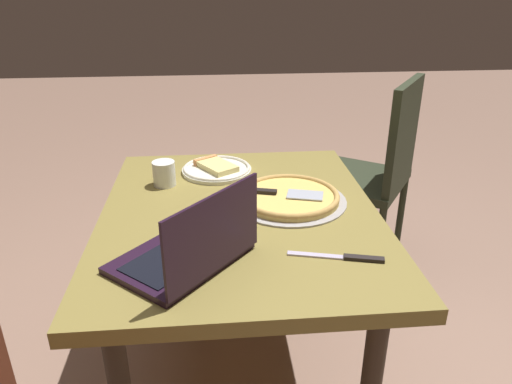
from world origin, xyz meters
TOP-DOWN VIEW (x-y plane):
  - ground_plane at (0.00, 0.00)m, footprint 12.00×12.00m
  - dining_table at (0.00, 0.00)m, footprint 1.06×0.86m
  - laptop at (-0.30, 0.14)m, footprint 0.41×0.40m
  - pizza_plate at (0.33, 0.07)m, footprint 0.26×0.26m
  - pizza_tray at (0.05, -0.16)m, footprint 0.37×0.37m
  - table_knife at (-0.30, -0.26)m, footprint 0.08×0.25m
  - drink_cup at (0.23, 0.25)m, footprint 0.08×0.08m
  - chair_far at (0.70, -0.68)m, footprint 0.61×0.61m

SIDE VIEW (x-z plane):
  - ground_plane at x=0.00m, z-range 0.00..0.00m
  - chair_far at x=0.70m, z-range 0.07..1.03m
  - dining_table at x=0.00m, z-range 0.26..0.96m
  - table_knife at x=-0.30m, z-range 0.70..0.71m
  - pizza_plate at x=0.33m, z-range 0.70..0.73m
  - pizza_tray at x=0.05m, z-range 0.70..0.74m
  - laptop at x=-0.30m, z-range 0.64..0.86m
  - drink_cup at x=0.23m, z-range 0.70..0.79m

